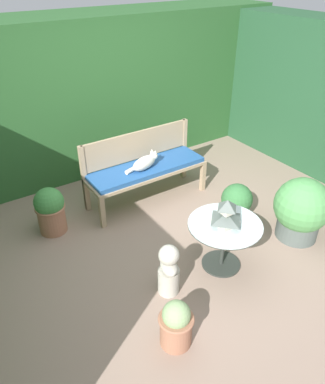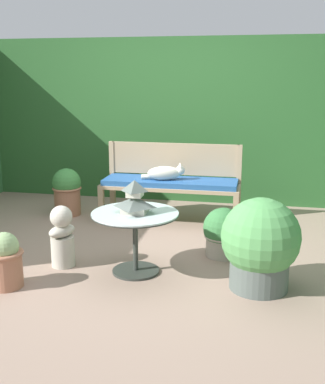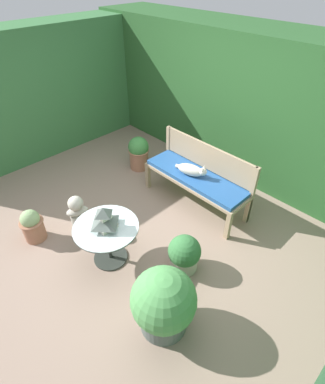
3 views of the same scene
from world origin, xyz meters
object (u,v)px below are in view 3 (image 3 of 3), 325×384
Objects in this scene: potted_plant_table_far at (164,303)px; potted_plant_bench_right at (139,152)px; patio_table at (107,234)px; cat at (192,170)px; garden_bench at (195,179)px; potted_plant_table_near at (32,225)px; garden_bust at (78,214)px; potted_plant_bench_left at (184,254)px; pagoda_birdhouse at (104,219)px.

potted_plant_bench_right is at bearing 144.15° from potted_plant_table_far.
potted_plant_table_far is at bearing -6.45° from patio_table.
cat is 1.27m from potted_plant_bench_right.
cat is (-0.05, -0.04, 0.15)m from garden_bench.
garden_bust is at bearing 61.51° from potted_plant_table_near.
potted_plant_bench_left is at bearing 32.24° from potted_plant_table_near.
pagoda_birdhouse is at bearing 173.55° from potted_plant_table_far.
potted_plant_bench_left is (0.74, -0.92, -0.36)m from cat.
potted_plant_bench_right is 0.77× the size of potted_plant_table_far.
pagoda_birdhouse is (0.00, -0.00, 0.23)m from patio_table.
potted_plant_table_far is (1.99, 0.38, 0.14)m from potted_plant_table_near.
garden_bust is 0.58m from potted_plant_table_near.
potted_plant_table_far is (1.72, -0.12, 0.09)m from garden_bust.
potted_plant_table_far is at bearing -73.09° from cat.
potted_plant_bench_right reaches higher than potted_plant_table_near.
potted_plant_bench_right is at bearing 152.94° from potted_plant_bench_left.
cat reaches higher than garden_bust.
garden_bust is at bearing -114.75° from garden_bench.
garden_bust is 1.21× the size of potted_plant_table_near.
potted_plant_bench_left is at bearing -68.65° from cat.
potted_plant_table_near is at bearing -147.76° from potted_plant_bench_left.
cat is 1.47m from pagoda_birdhouse.
potted_plant_table_far is at bearing 10.82° from potted_plant_table_near.
pagoda_birdhouse is 0.49× the size of potted_plant_bench_right.
patio_table is 1.34× the size of garden_bust.
potted_plant_bench_left is at bearing -46.91° from garden_bust.
potted_plant_bench_left is (0.71, 0.54, -0.20)m from patio_table.
cat is 1.79× the size of pagoda_birdhouse.
potted_plant_bench_left is 1.02× the size of potted_plant_table_near.
potted_plant_bench_left is 0.63× the size of potted_plant_table_far.
potted_plant_table_near is (-0.94, -0.50, -0.20)m from patio_table.
potted_plant_bench_right reaches higher than garden_bust.
garden_bust is at bearing -130.87° from cat.
potted_plant_bench_left is (0.69, -0.96, -0.21)m from garden_bench.
potted_plant_table_far is (1.04, -0.12, -0.05)m from patio_table.
potted_plant_table_far is (2.31, -1.67, 0.07)m from potted_plant_bench_right.
garden_bench is 2.13× the size of potted_plant_table_far.
potted_plant_bench_right is 1.25× the size of potted_plant_table_near.
patio_table is 0.91m from potted_plant_bench_left.
potted_plant_bench_right is 2.07m from potted_plant_table_near.
patio_table is 1.09m from potted_plant_table_near.
garden_bust reaches higher than potted_plant_table_near.
cat is at bearing -1.85° from garden_bust.
patio_table reaches higher than potted_plant_bench_left.
patio_table is 1.00× the size of potted_plant_table_far.
pagoda_birdhouse is at bearing -90.00° from patio_table.
pagoda_birdhouse is 0.77m from garden_bust.
garden_bust is at bearing 175.85° from potted_plant_table_far.
potted_plant_table_near is (-0.97, -2.00, -0.21)m from garden_bench.
garden_bust is (-0.67, 0.01, -0.15)m from patio_table.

